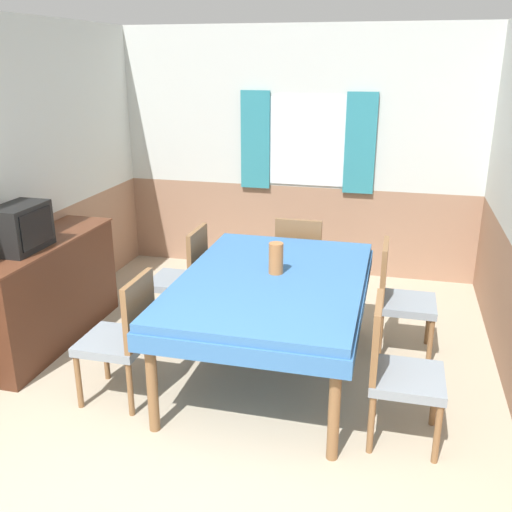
{
  "coord_description": "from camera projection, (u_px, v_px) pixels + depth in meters",
  "views": [
    {
      "loc": [
        1.06,
        -1.88,
        2.27
      ],
      "look_at": [
        0.12,
        1.85,
        0.93
      ],
      "focal_mm": 40.0,
      "sensor_mm": 36.0,
      "label": 1
    }
  ],
  "objects": [
    {
      "name": "wall_back",
      "position": [
        298.0,
        153.0,
        6.07
      ],
      "size": [
        4.24,
        0.1,
        2.6
      ],
      "color": "silver",
      "rests_on": "ground_plane"
    },
    {
      "name": "sideboard",
      "position": [
        46.0,
        291.0,
        4.69
      ],
      "size": [
        0.46,
        1.57,
        0.88
      ],
      "color": "#4C2819",
      "rests_on": "ground_plane"
    },
    {
      "name": "chair_left_far",
      "position": [
        184.0,
        275.0,
        4.93
      ],
      "size": [
        0.44,
        0.44,
        0.91
      ],
      "rotation": [
        0.0,
        0.0,
        1.57
      ],
      "color": "brown",
      "rests_on": "ground_plane"
    },
    {
      "name": "dining_table",
      "position": [
        272.0,
        290.0,
        4.13
      ],
      "size": [
        1.33,
        1.94,
        0.78
      ],
      "color": "#386BA8",
      "rests_on": "ground_plane"
    },
    {
      "name": "chair_head_window",
      "position": [
        300.0,
        260.0,
        5.3
      ],
      "size": [
        0.44,
        0.44,
        0.91
      ],
      "color": "brown",
      "rests_on": "ground_plane"
    },
    {
      "name": "wall_left",
      "position": [
        15.0,
        184.0,
        4.61
      ],
      "size": [
        0.05,
        4.52,
        2.6
      ],
      "color": "silver",
      "rests_on": "ground_plane"
    },
    {
      "name": "tv",
      "position": [
        20.0,
        228.0,
        4.3
      ],
      "size": [
        0.29,
        0.46,
        0.35
      ],
      "color": "black",
      "rests_on": "sideboard"
    },
    {
      "name": "chair_right_near",
      "position": [
        396.0,
        368.0,
        3.45
      ],
      "size": [
        0.44,
        0.44,
        0.91
      ],
      "rotation": [
        0.0,
        0.0,
        4.71
      ],
      "color": "brown",
      "rests_on": "ground_plane"
    },
    {
      "name": "chair_left_near",
      "position": [
        123.0,
        335.0,
        3.87
      ],
      "size": [
        0.44,
        0.44,
        0.91
      ],
      "rotation": [
        0.0,
        0.0,
        1.57
      ],
      "color": "brown",
      "rests_on": "ground_plane"
    },
    {
      "name": "vase",
      "position": [
        276.0,
        258.0,
        4.13
      ],
      "size": [
        0.11,
        0.11,
        0.23
      ],
      "color": "#B26B38",
      "rests_on": "dining_table"
    },
    {
      "name": "chair_right_far",
      "position": [
        399.0,
        295.0,
        4.51
      ],
      "size": [
        0.44,
        0.44,
        0.91
      ],
      "rotation": [
        0.0,
        0.0,
        4.71
      ],
      "color": "brown",
      "rests_on": "ground_plane"
    }
  ]
}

